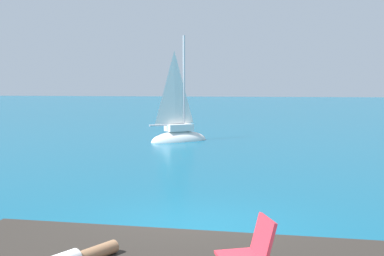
% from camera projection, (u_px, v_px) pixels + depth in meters
% --- Properties ---
extents(ground_plane, '(160.00, 160.00, 0.00)m').
position_uv_depth(ground_plane, '(194.00, 230.00, 9.37)').
color(ground_plane, '#0F5675').
extents(sailboat_near, '(2.92, 2.50, 5.51)m').
position_uv_depth(sailboat_near, '(179.00, 135.00, 23.14)').
color(sailboat_near, white).
rests_on(sailboat_near, ground).
extents(beach_chair, '(0.72, 0.66, 0.80)m').
position_uv_depth(beach_chair, '(251.00, 249.00, 5.54)').
color(beach_chair, '#E03342').
rests_on(beach_chair, shore_ledge).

